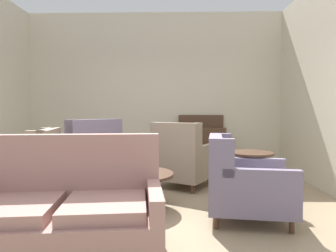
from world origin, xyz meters
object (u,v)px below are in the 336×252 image
object	(u,v)px
coffee_table	(136,179)
settee	(64,209)
armchair_far_left	(88,160)
armchair_beside_settee	(243,184)
armchair_back_corner	(31,173)
side_table	(250,172)
porcelain_vase	(134,162)
armchair_near_window	(182,160)
sideboard	(201,146)

from	to	relation	value
coffee_table	settee	world-z (taller)	settee
armchair_far_left	armchair_beside_settee	bearing A→B (deg)	102.77
settee	armchair_back_corner	world-z (taller)	settee
armchair_beside_settee	side_table	size ratio (longest dim) A/B	1.48
settee	armchair_far_left	bearing A→B (deg)	94.55
side_table	porcelain_vase	bearing A→B (deg)	-171.96
armchair_beside_settee	armchair_near_window	world-z (taller)	armchair_near_window
armchair_near_window	armchair_far_left	world-z (taller)	armchair_far_left
armchair_near_window	armchair_back_corner	bearing A→B (deg)	55.74
coffee_table	armchair_beside_settee	xyz separation A→B (m)	(1.26, -0.36, 0.03)
porcelain_vase	armchair_back_corner	world-z (taller)	armchair_back_corner
side_table	sideboard	bearing A→B (deg)	101.29
armchair_beside_settee	sideboard	bearing A→B (deg)	11.91
coffee_table	sideboard	distance (m)	2.71
porcelain_vase	armchair_back_corner	distance (m)	1.35
armchair_beside_settee	sideboard	size ratio (longest dim) A/B	0.88
coffee_table	armchair_near_window	bearing A→B (deg)	60.52
armchair_near_window	armchair_far_left	size ratio (longest dim) A/B	0.90
porcelain_vase	armchair_near_window	bearing A→B (deg)	59.03
coffee_table	armchair_near_window	world-z (taller)	armchair_near_window
porcelain_vase	side_table	bearing A→B (deg)	8.04
armchair_far_left	side_table	distance (m)	2.49
settee	armchair_far_left	xyz separation A→B (m)	(-0.44, 2.22, 0.05)
coffee_table	side_table	xyz separation A→B (m)	(1.50, 0.24, 0.04)
armchair_far_left	side_table	size ratio (longest dim) A/B	1.78
settee	armchair_beside_settee	world-z (taller)	settee
armchair_near_window	side_table	distance (m)	1.22
side_table	sideboard	xyz separation A→B (m)	(-0.45, 2.26, 0.09)
settee	sideboard	size ratio (longest dim) A/B	1.50
armchair_back_corner	armchair_far_left	distance (m)	1.03
coffee_table	armchair_beside_settee	world-z (taller)	armchair_beside_settee
side_table	sideboard	distance (m)	2.31
armchair_beside_settee	side_table	bearing A→B (deg)	-14.08
coffee_table	armchair_back_corner	xyz separation A→B (m)	(-1.36, 0.03, 0.06)
porcelain_vase	armchair_far_left	size ratio (longest dim) A/B	0.25
coffee_table	porcelain_vase	xyz separation A→B (m)	(-0.03, 0.02, 0.20)
settee	armchair_back_corner	xyz separation A→B (m)	(-0.92, 1.30, 0.03)
settee	armchair_far_left	size ratio (longest dim) A/B	1.41
armchair_near_window	armchair_far_left	bearing A→B (deg)	32.52
armchair_beside_settee	sideboard	world-z (taller)	sideboard
settee	side_table	world-z (taller)	settee
armchair_back_corner	side_table	xyz separation A→B (m)	(2.86, 0.21, -0.01)
coffee_table	porcelain_vase	world-z (taller)	porcelain_vase
armchair_back_corner	settee	bearing A→B (deg)	24.30
armchair_beside_settee	side_table	distance (m)	0.64
armchair_near_window	side_table	size ratio (longest dim) A/B	1.61
porcelain_vase	sideboard	bearing A→B (deg)	66.59
coffee_table	armchair_back_corner	size ratio (longest dim) A/B	0.95
armchair_beside_settee	armchair_near_window	distance (m)	1.57
porcelain_vase	armchair_far_left	xyz separation A→B (m)	(-0.86, 0.92, -0.13)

